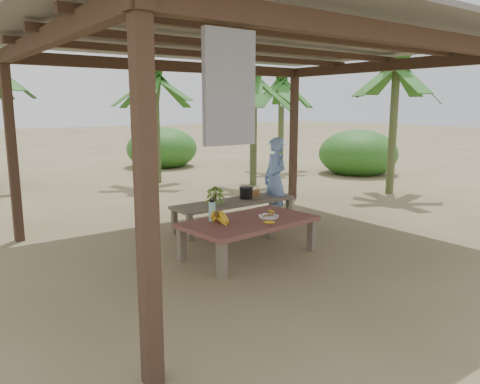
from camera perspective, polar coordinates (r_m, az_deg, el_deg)
ground at (r=6.97m, az=2.15°, el=-6.39°), size 80.00×80.00×0.00m
pavilion at (r=6.69m, az=2.31°, el=16.98°), size 6.60×5.60×2.95m
work_table at (r=6.35m, az=1.10°, el=-3.98°), size 1.88×1.16×0.50m
bench at (r=7.85m, az=-0.64°, el=-1.47°), size 2.21×0.65×0.45m
ripe_banana_bunch at (r=6.09m, az=-2.88°, el=-3.09°), size 0.34×0.31×0.18m
plate at (r=6.46m, az=3.49°, el=-2.99°), size 0.28×0.28×0.04m
loose_banana_front at (r=6.12m, az=3.60°, el=-3.71°), size 0.18×0.06×0.04m
loose_banana_side at (r=6.73m, az=3.83°, el=-2.40°), size 0.07×0.14×0.04m
water_flask at (r=6.26m, az=-3.42°, el=-2.28°), size 0.09×0.09×0.33m
green_banana_stalk at (r=7.58m, az=-3.05°, el=-0.34°), size 0.27×0.27×0.30m
cooking_pot at (r=8.01m, az=0.75°, el=-0.13°), size 0.22×0.22×0.19m
skewer_rack at (r=8.03m, az=1.95°, el=0.07°), size 0.18×0.08×0.24m
woman at (r=8.34m, az=4.29°, el=1.61°), size 0.41×0.57×1.48m
banana_plant_ne at (r=11.93m, az=1.67°, el=12.53°), size 1.80×1.80×2.93m
banana_plant_n at (r=12.50m, az=-10.31°, el=12.60°), size 1.80×1.80×3.00m
banana_plant_e at (r=11.35m, az=18.49°, el=13.29°), size 1.80×1.80×3.17m
banana_plant_far at (r=14.90m, az=5.08°, el=12.35°), size 1.80×1.80×3.00m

